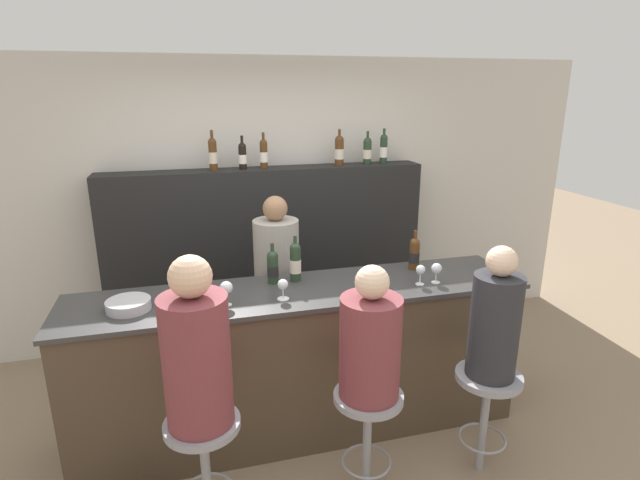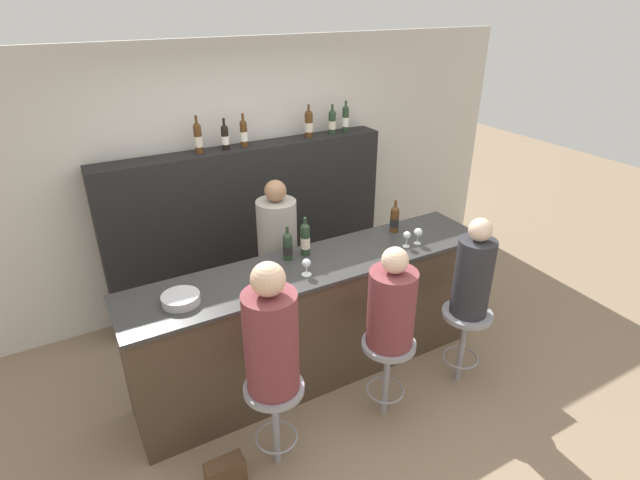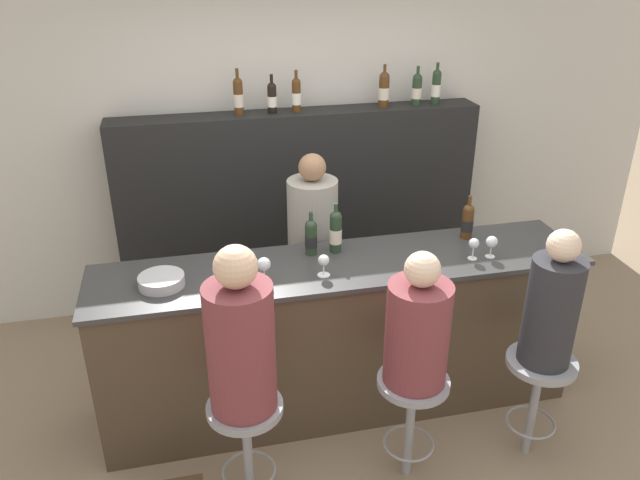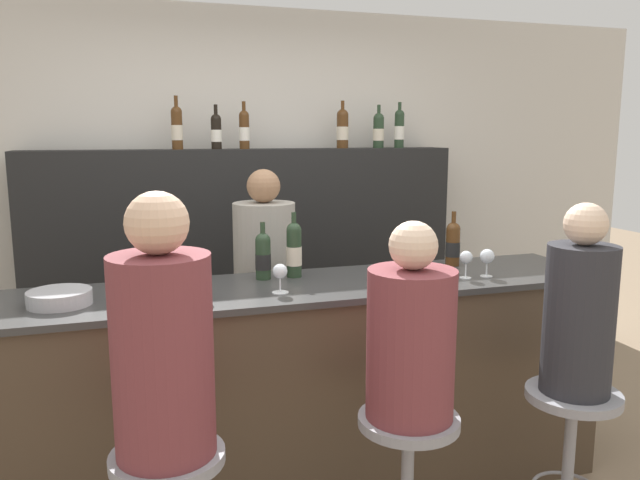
% 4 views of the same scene
% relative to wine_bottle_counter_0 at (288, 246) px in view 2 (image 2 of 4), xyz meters
% --- Properties ---
extents(ground_plane, '(16.00, 16.00, 0.00)m').
position_rel_wine_bottle_counter_0_xyz_m(ground_plane, '(0.16, -0.47, -1.18)').
color(ground_plane, '#8C755B').
extents(wall_back, '(6.40, 0.05, 2.60)m').
position_rel_wine_bottle_counter_0_xyz_m(wall_back, '(0.16, 1.40, 0.12)').
color(wall_back, beige).
rests_on(wall_back, ground_plane).
extents(bar_counter, '(3.02, 0.64, 1.06)m').
position_rel_wine_bottle_counter_0_xyz_m(bar_counter, '(0.16, -0.17, -0.65)').
color(bar_counter, '#473828').
rests_on(bar_counter, ground_plane).
extents(back_bar_cabinet, '(2.83, 0.28, 1.66)m').
position_rel_wine_bottle_counter_0_xyz_m(back_bar_cabinet, '(0.16, 1.17, -0.35)').
color(back_bar_cabinet, black).
rests_on(back_bar_cabinet, ground_plane).
extents(wine_bottle_counter_0, '(0.08, 0.08, 0.28)m').
position_rel_wine_bottle_counter_0_xyz_m(wine_bottle_counter_0, '(0.00, 0.00, 0.00)').
color(wine_bottle_counter_0, '#233823').
rests_on(wine_bottle_counter_0, bar_counter).
extents(wine_bottle_counter_1, '(0.08, 0.08, 0.32)m').
position_rel_wine_bottle_counter_0_xyz_m(wine_bottle_counter_1, '(0.16, 0.00, 0.02)').
color(wine_bottle_counter_1, '#233823').
rests_on(wine_bottle_counter_1, bar_counter).
extents(wine_bottle_counter_2, '(0.08, 0.08, 0.29)m').
position_rel_wine_bottle_counter_0_xyz_m(wine_bottle_counter_2, '(1.04, 0.00, 0.00)').
color(wine_bottle_counter_2, '#4C2D14').
rests_on(wine_bottle_counter_2, bar_counter).
extents(wine_bottle_backbar_0, '(0.07, 0.07, 0.33)m').
position_rel_wine_bottle_counter_0_xyz_m(wine_bottle_backbar_0, '(-0.28, 1.17, 0.62)').
color(wine_bottle_backbar_0, '#4C2D14').
rests_on(wine_bottle_backbar_0, back_bar_cabinet).
extents(wine_bottle_backbar_1, '(0.07, 0.07, 0.28)m').
position_rel_wine_bottle_counter_0_xyz_m(wine_bottle_backbar_1, '(-0.04, 1.17, 0.60)').
color(wine_bottle_backbar_1, black).
rests_on(wine_bottle_backbar_1, back_bar_cabinet).
extents(wine_bottle_backbar_2, '(0.07, 0.07, 0.31)m').
position_rel_wine_bottle_counter_0_xyz_m(wine_bottle_backbar_2, '(0.15, 1.17, 0.61)').
color(wine_bottle_backbar_2, '#4C2D14').
rests_on(wine_bottle_backbar_2, back_bar_cabinet).
extents(wine_bottle_backbar_3, '(0.08, 0.08, 0.32)m').
position_rel_wine_bottle_counter_0_xyz_m(wine_bottle_backbar_3, '(0.83, 1.17, 0.62)').
color(wine_bottle_backbar_3, '#4C2D14').
rests_on(wine_bottle_backbar_3, back_bar_cabinet).
extents(wine_bottle_backbar_4, '(0.08, 0.08, 0.30)m').
position_rel_wine_bottle_counter_0_xyz_m(wine_bottle_backbar_4, '(1.09, 1.17, 0.61)').
color(wine_bottle_backbar_4, '#233823').
rests_on(wine_bottle_backbar_4, back_bar_cabinet).
extents(wine_bottle_backbar_5, '(0.07, 0.07, 0.32)m').
position_rel_wine_bottle_counter_0_xyz_m(wine_bottle_backbar_5, '(1.25, 1.17, 0.62)').
color(wine_bottle_backbar_5, '#233823').
rests_on(wine_bottle_backbar_5, back_bar_cabinet).
extents(wine_glass_0, '(0.08, 0.08, 0.15)m').
position_rel_wine_bottle_counter_0_xyz_m(wine_glass_0, '(-0.33, -0.29, -0.01)').
color(wine_glass_0, silver).
rests_on(wine_glass_0, bar_counter).
extents(wine_glass_1, '(0.08, 0.08, 0.13)m').
position_rel_wine_bottle_counter_0_xyz_m(wine_glass_1, '(0.01, -0.29, -0.03)').
color(wine_glass_1, silver).
rests_on(wine_glass_1, bar_counter).
extents(wine_glass_2, '(0.06, 0.06, 0.14)m').
position_rel_wine_bottle_counter_0_xyz_m(wine_glass_2, '(0.95, -0.29, -0.02)').
color(wine_glass_2, silver).
rests_on(wine_glass_2, bar_counter).
extents(wine_glass_3, '(0.07, 0.07, 0.14)m').
position_rel_wine_bottle_counter_0_xyz_m(wine_glass_3, '(1.06, -0.29, -0.02)').
color(wine_glass_3, silver).
rests_on(wine_glass_3, bar_counter).
extents(metal_bowl, '(0.26, 0.26, 0.06)m').
position_rel_wine_bottle_counter_0_xyz_m(metal_bowl, '(-0.91, -0.20, -0.09)').
color(metal_bowl, '#B7B7BC').
rests_on(metal_bowl, bar_counter).
extents(bar_stool_left, '(0.40, 0.40, 0.68)m').
position_rel_wine_bottle_counter_0_xyz_m(bar_stool_left, '(-0.53, -0.85, -0.64)').
color(bar_stool_left, gray).
rests_on(bar_stool_left, ground_plane).
extents(guest_seated_left, '(0.34, 0.34, 0.90)m').
position_rel_wine_bottle_counter_0_xyz_m(guest_seated_left, '(-0.53, -0.85, -0.10)').
color(guest_seated_left, brown).
rests_on(guest_seated_left, bar_stool_left).
extents(bar_stool_middle, '(0.40, 0.40, 0.68)m').
position_rel_wine_bottle_counter_0_xyz_m(bar_stool_middle, '(0.38, -0.85, -0.64)').
color(bar_stool_middle, gray).
rests_on(bar_stool_middle, ground_plane).
extents(guest_seated_middle, '(0.34, 0.34, 0.77)m').
position_rel_wine_bottle_counter_0_xyz_m(guest_seated_middle, '(0.38, -0.85, -0.17)').
color(guest_seated_middle, brown).
rests_on(guest_seated_middle, bar_stool_middle).
extents(bar_stool_right, '(0.40, 0.40, 0.68)m').
position_rel_wine_bottle_counter_0_xyz_m(bar_stool_right, '(1.15, -0.85, -0.64)').
color(bar_stool_right, gray).
rests_on(bar_stool_right, ground_plane).
extents(guest_seated_right, '(0.29, 0.29, 0.81)m').
position_rel_wine_bottle_counter_0_xyz_m(guest_seated_right, '(1.15, -0.85, -0.14)').
color(guest_seated_right, '#28282D').
rests_on(guest_seated_right, bar_stool_right).
extents(bartender, '(0.34, 0.34, 1.57)m').
position_rel_wine_bottle_counter_0_xyz_m(bartender, '(0.10, 0.41, -0.45)').
color(bartender, gray).
rests_on(bartender, ground_plane).
extents(handbag, '(0.26, 0.12, 0.20)m').
position_rel_wine_bottle_counter_0_xyz_m(handbag, '(-0.91, -0.85, -1.08)').
color(handbag, '#513823').
rests_on(handbag, ground_plane).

